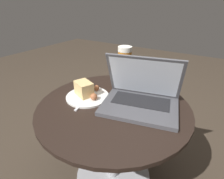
{
  "coord_description": "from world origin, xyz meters",
  "views": [
    {
      "loc": [
        0.37,
        -0.6,
        0.93
      ],
      "look_at": [
        -0.01,
        0.01,
        0.57
      ],
      "focal_mm": 28.0,
      "sensor_mm": 36.0,
      "label": 1
    }
  ],
  "objects": [
    {
      "name": "snack_plate",
      "position": [
        -0.15,
        -0.01,
        0.52
      ],
      "size": [
        0.21,
        0.21,
        0.08
      ],
      "color": "silver",
      "rests_on": "table"
    },
    {
      "name": "fork",
      "position": [
        -0.14,
        -0.05,
        0.5
      ],
      "size": [
        0.05,
        0.17,
        0.0
      ],
      "color": "silver",
      "rests_on": "table"
    },
    {
      "name": "beer_glass",
      "position": [
        -0.05,
        0.19,
        0.61
      ],
      "size": [
        0.07,
        0.07,
        0.23
      ],
      "color": "#C6701E",
      "rests_on": "table"
    },
    {
      "name": "laptop",
      "position": [
        0.11,
        0.06,
        0.54
      ],
      "size": [
        0.38,
        0.31,
        0.24
      ],
      "color": "#47474C",
      "rests_on": "table"
    },
    {
      "name": "ground_plane",
      "position": [
        0.0,
        0.0,
        0.0
      ],
      "size": [
        6.0,
        6.0,
        0.0
      ],
      "primitive_type": "plane",
      "color": "#382D23"
    },
    {
      "name": "napkin",
      "position": [
        -0.12,
        0.01,
        0.5
      ],
      "size": [
        0.17,
        0.15,
        0.0
      ],
      "color": "#B7332D",
      "rests_on": "table"
    },
    {
      "name": "table",
      "position": [
        0.0,
        0.0,
        0.36
      ],
      "size": [
        0.71,
        0.71,
        0.5
      ],
      "color": "#9E9EA3",
      "rests_on": "ground_plane"
    }
  ]
}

